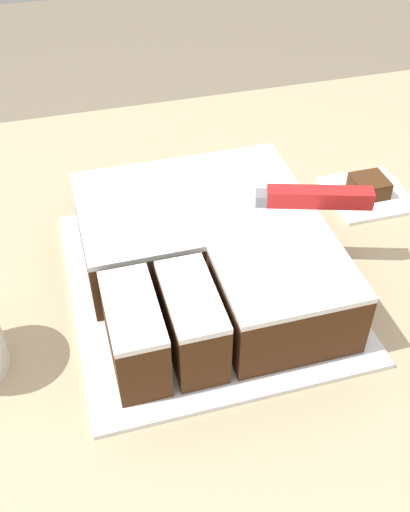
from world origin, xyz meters
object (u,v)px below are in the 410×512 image
object	(u,v)px
cake_board	(205,283)
cake	(207,253)
knife	(301,198)
brownie	(369,186)

from	to	relation	value
cake_board	cake	size ratio (longest dim) A/B	1.16
cake	knife	size ratio (longest dim) A/B	1.10
knife	cake	bearing A→B (deg)	22.61
cake	knife	bearing A→B (deg)	4.87
cake_board	knife	xyz separation A→B (m)	(0.13, 0.01, 0.10)
cake	knife	distance (m)	0.13
cake_board	knife	distance (m)	0.16
cake_board	knife	world-z (taller)	knife
cake_board	knife	size ratio (longest dim) A/B	1.28
cake	brownie	bearing A→B (deg)	22.00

